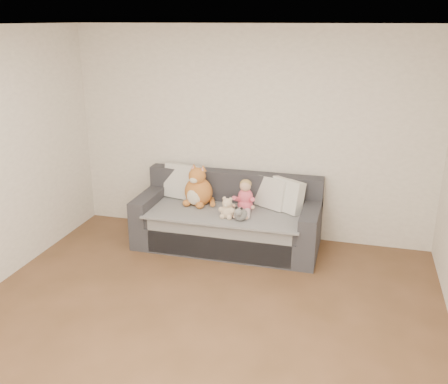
{
  "coord_description": "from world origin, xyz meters",
  "views": [
    {
      "loc": [
        1.27,
        -3.39,
        2.65
      ],
      "look_at": [
        -0.16,
        1.87,
        0.75
      ],
      "focal_mm": 40.0,
      "sensor_mm": 36.0,
      "label": 1
    }
  ],
  "objects_px": {
    "toddler": "(245,198)",
    "plush_cat": "(198,189)",
    "teddy_bear": "(227,209)",
    "sippy_cup": "(224,211)",
    "sofa": "(228,221)"
  },
  "relations": [
    {
      "from": "sofa",
      "to": "plush_cat",
      "type": "bearing_deg",
      "value": 172.95
    },
    {
      "from": "sofa",
      "to": "toddler",
      "type": "relative_size",
      "value": 5.53
    },
    {
      "from": "plush_cat",
      "to": "sippy_cup",
      "type": "relative_size",
      "value": 5.3
    },
    {
      "from": "plush_cat",
      "to": "teddy_bear",
      "type": "relative_size",
      "value": 2.07
    },
    {
      "from": "toddler",
      "to": "plush_cat",
      "type": "distance_m",
      "value": 0.62
    },
    {
      "from": "toddler",
      "to": "teddy_bear",
      "type": "bearing_deg",
      "value": -123.28
    },
    {
      "from": "toddler",
      "to": "plush_cat",
      "type": "relative_size",
      "value": 0.75
    },
    {
      "from": "toddler",
      "to": "plush_cat",
      "type": "height_order",
      "value": "plush_cat"
    },
    {
      "from": "toddler",
      "to": "sippy_cup",
      "type": "xyz_separation_m",
      "value": [
        -0.21,
        -0.17,
        -0.11
      ]
    },
    {
      "from": "sofa",
      "to": "teddy_bear",
      "type": "height_order",
      "value": "sofa"
    },
    {
      "from": "plush_cat",
      "to": "sippy_cup",
      "type": "distance_m",
      "value": 0.5
    },
    {
      "from": "toddler",
      "to": "plush_cat",
      "type": "bearing_deg",
      "value": 169.97
    },
    {
      "from": "teddy_bear",
      "to": "sippy_cup",
      "type": "height_order",
      "value": "teddy_bear"
    },
    {
      "from": "toddler",
      "to": "sippy_cup",
      "type": "height_order",
      "value": "toddler"
    },
    {
      "from": "sofa",
      "to": "plush_cat",
      "type": "xyz_separation_m",
      "value": [
        -0.4,
        0.05,
        0.36
      ]
    }
  ]
}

